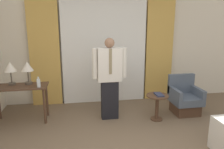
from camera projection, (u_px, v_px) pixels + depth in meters
name	position (u px, v px, depth m)	size (l,w,h in m)	color
wall_back	(104.00, 48.00, 5.50)	(10.00, 0.06, 2.70)	silver
curtain_sheer_center	(104.00, 51.00, 5.39)	(2.07, 0.06, 2.58)	white
curtain_drape_left	(45.00, 53.00, 5.16)	(0.70, 0.06, 2.58)	gold
curtain_drape_right	(159.00, 50.00, 5.62)	(0.70, 0.06, 2.58)	gold
desk	(20.00, 92.00, 4.39)	(1.10, 0.51, 0.76)	#4C3323
table_lamp_left	(10.00, 68.00, 4.36)	(0.24, 0.24, 0.47)	#4C4238
table_lamp_right	(27.00, 68.00, 4.42)	(0.24, 0.24, 0.47)	#4C4238
bottle_near_edge	(39.00, 83.00, 4.27)	(0.07, 0.07, 0.21)	silver
person	(110.00, 76.00, 4.47)	(0.70, 0.23, 1.70)	black
armchair	(185.00, 99.00, 4.89)	(0.61, 0.61, 0.84)	#4C3323
side_table	(157.00, 103.00, 4.52)	(0.45, 0.45, 0.54)	#4C3323
book	(159.00, 94.00, 4.47)	(0.14, 0.25, 0.03)	#2D334C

